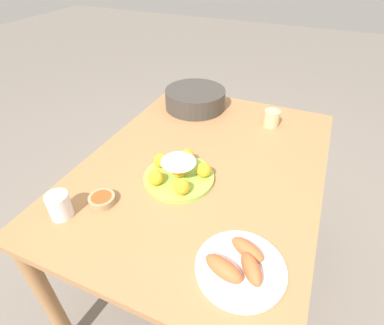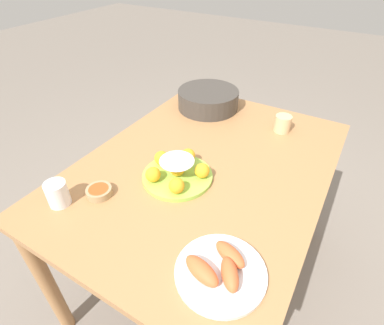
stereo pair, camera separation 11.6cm
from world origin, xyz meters
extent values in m
plane|color=slate|center=(0.00, 0.00, 0.00)|extent=(12.00, 12.00, 0.00)
cylinder|color=#A87547|center=(0.59, -0.42, 0.37)|extent=(0.06, 0.06, 0.73)
cylinder|color=#A87547|center=(-0.59, 0.42, 0.37)|extent=(0.06, 0.06, 0.73)
cylinder|color=#A87547|center=(0.59, 0.42, 0.37)|extent=(0.06, 0.06, 0.73)
cube|color=#A87547|center=(0.00, 0.00, 0.75)|extent=(1.27, 0.93, 0.03)
cylinder|color=#99CC4C|center=(-0.13, 0.05, 0.77)|extent=(0.27, 0.27, 0.02)
sphere|color=#F4A823|center=(-0.04, 0.06, 0.81)|extent=(0.06, 0.06, 0.06)
sphere|color=#F4A823|center=(-0.11, 0.14, 0.81)|extent=(0.06, 0.06, 0.06)
sphere|color=#F4A823|center=(-0.21, 0.11, 0.81)|extent=(0.06, 0.06, 0.06)
sphere|color=#F4A823|center=(-0.21, 0.00, 0.81)|extent=(0.06, 0.06, 0.06)
sphere|color=#F4A823|center=(-0.10, -0.04, 0.81)|extent=(0.06, 0.06, 0.06)
ellipsoid|color=white|center=(-0.13, 0.05, 0.84)|extent=(0.13, 0.13, 0.02)
sphere|color=#F4A823|center=(-0.13, 0.05, 0.81)|extent=(0.06, 0.06, 0.06)
cylinder|color=#3D3833|center=(0.44, 0.23, 0.81)|extent=(0.32, 0.32, 0.10)
cylinder|color=brown|center=(0.44, 0.23, 0.86)|extent=(0.26, 0.26, 0.01)
cylinder|color=tan|center=(-0.36, 0.24, 0.78)|extent=(0.09, 0.09, 0.03)
cylinder|color=#9E4C1E|center=(-0.36, 0.24, 0.79)|extent=(0.07, 0.07, 0.01)
cylinder|color=silver|center=(-0.42, -0.28, 0.77)|extent=(0.26, 0.26, 0.01)
ellipsoid|color=#E06033|center=(-0.37, -0.28, 0.80)|extent=(0.08, 0.12, 0.04)
ellipsoid|color=#E06033|center=(-0.46, -0.24, 0.80)|extent=(0.08, 0.13, 0.04)
ellipsoid|color=#E06033|center=(-0.43, -0.31, 0.80)|extent=(0.11, 0.10, 0.05)
cylinder|color=#DBB27F|center=(0.41, -0.19, 0.80)|extent=(0.08, 0.08, 0.08)
cylinder|color=white|center=(-0.46, 0.33, 0.81)|extent=(0.07, 0.07, 0.09)
camera|label=1|loc=(-0.92, -0.34, 1.51)|focal=28.00mm
camera|label=2|loc=(-0.86, -0.45, 1.51)|focal=28.00mm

